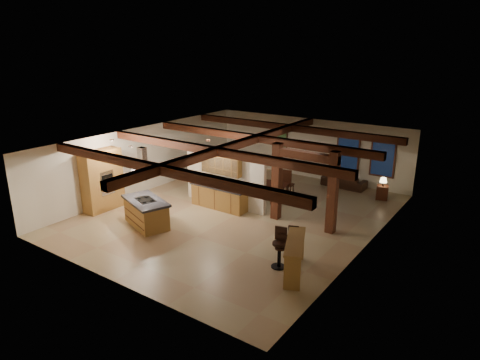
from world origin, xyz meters
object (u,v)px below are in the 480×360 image
object	(u,v)px
bar_counter	(295,251)
kitchen_island	(146,212)
dining_table	(268,190)
sofa	(344,181)

from	to	relation	value
bar_counter	kitchen_island	bearing A→B (deg)	-179.61
kitchen_island	dining_table	bearing A→B (deg)	69.14
kitchen_island	sofa	distance (m)	9.26
kitchen_island	sofa	world-z (taller)	kitchen_island
sofa	bar_counter	bearing A→B (deg)	103.62
sofa	dining_table	bearing A→B (deg)	55.82
kitchen_island	dining_table	world-z (taller)	kitchen_island
dining_table	bar_counter	xyz separation A→B (m)	(4.02, -5.12, 0.40)
kitchen_island	bar_counter	size ratio (longest dim) A/B	1.13
kitchen_island	bar_counter	distance (m)	5.99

